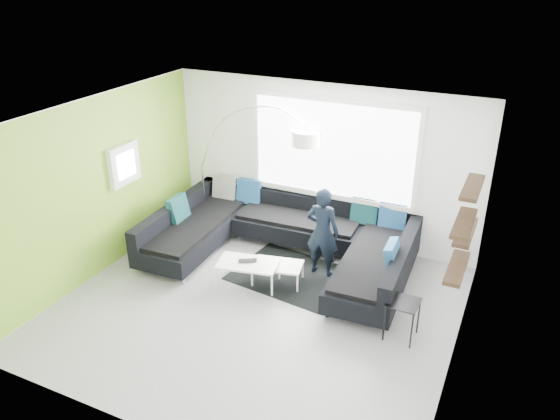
# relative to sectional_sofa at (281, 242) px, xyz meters

# --- Properties ---
(ground) EXTENTS (5.50, 5.50, 0.00)m
(ground) POSITION_rel_sectional_sofa_xyz_m (0.22, -1.31, -0.40)
(ground) COLOR gray
(ground) RESTS_ON ground
(room_shell) EXTENTS (5.54, 5.04, 2.82)m
(room_shell) POSITION_rel_sectional_sofa_xyz_m (0.26, -1.11, 1.41)
(room_shell) COLOR white
(room_shell) RESTS_ON ground
(sectional_sofa) EXTENTS (4.28, 2.76, 0.90)m
(sectional_sofa) POSITION_rel_sectional_sofa_xyz_m (0.00, 0.00, 0.00)
(sectional_sofa) COLOR black
(sectional_sofa) RESTS_ON ground
(rug) EXTENTS (2.08, 1.62, 0.01)m
(rug) POSITION_rel_sectional_sofa_xyz_m (0.39, -0.28, -0.39)
(rug) COLOR black
(rug) RESTS_ON ground
(coffee_table) EXTENTS (1.30, 0.92, 0.39)m
(coffee_table) POSITION_rel_sectional_sofa_xyz_m (0.01, -0.68, -0.20)
(coffee_table) COLOR white
(coffee_table) RESTS_ON ground
(arc_lamp) EXTENTS (2.31, 1.13, 2.36)m
(arc_lamp) POSITION_rel_sectional_sofa_xyz_m (-1.93, 0.71, 0.78)
(arc_lamp) COLOR silver
(arc_lamp) RESTS_ON ground
(side_table) EXTENTS (0.42, 0.42, 0.56)m
(side_table) POSITION_rel_sectional_sofa_xyz_m (2.27, -1.07, -0.12)
(side_table) COLOR black
(side_table) RESTS_ON ground
(person) EXTENTS (0.56, 0.38, 1.48)m
(person) POSITION_rel_sectional_sofa_xyz_m (0.72, -0.00, 0.34)
(person) COLOR black
(person) RESTS_ON ground
(laptop) EXTENTS (0.44, 0.43, 0.02)m
(laptop) POSITION_rel_sectional_sofa_xyz_m (-0.18, -0.80, 0.00)
(laptop) COLOR black
(laptop) RESTS_ON coffee_table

